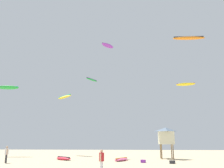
{
  "coord_description": "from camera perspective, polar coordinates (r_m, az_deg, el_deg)",
  "views": [
    {
      "loc": [
        3.06,
        -15.17,
        2.14
      ],
      "look_at": [
        0.0,
        16.92,
        9.84
      ],
      "focal_mm": 39.33,
      "sensor_mm": 36.0,
      "label": 1
    }
  ],
  "objects": [
    {
      "name": "kite_grounded_mid",
      "position": [
        30.44,
        2.2,
        -17.12
      ],
      "size": [
        2.03,
        3.28,
        0.39
      ],
      "color": "#E5598C",
      "rests_on": "ground"
    },
    {
      "name": "gear_bag",
      "position": [
        27.35,
        13.83,
        -17.22
      ],
      "size": [
        0.56,
        0.36,
        0.32
      ],
      "primitive_type": "cube",
      "color": "#2D2D33",
      "rests_on": "ground"
    },
    {
      "name": "kite_aloft_3",
      "position": [
        36.29,
        17.4,
        10.14
      ],
      "size": [
        4.49,
        1.49,
        0.79
      ],
      "color": "orange"
    },
    {
      "name": "kite_aloft_1",
      "position": [
        51.62,
        16.74,
        -0.05
      ],
      "size": [
        3.93,
        1.85,
        0.65
      ],
      "color": "yellow"
    },
    {
      "name": "kite_aloft_5",
      "position": [
        47.32,
        -1.02,
        8.92
      ],
      "size": [
        2.55,
        2.98,
        0.67
      ],
      "color": "purple"
    },
    {
      "name": "kite_grounded_near",
      "position": [
        32.83,
        -11.21,
        -16.57
      ],
      "size": [
        3.12,
        3.36,
        0.47
      ],
      "color": "red",
      "rests_on": "ground"
    },
    {
      "name": "kite_aloft_0",
      "position": [
        39.25,
        -4.74,
        1.03
      ],
      "size": [
        1.98,
        2.72,
        0.61
      ],
      "color": "green"
    },
    {
      "name": "person_midground",
      "position": [
        29.53,
        -23.31,
        -14.53
      ],
      "size": [
        0.41,
        0.48,
        1.78
      ],
      "rotation": [
        0.0,
        0.0,
        3.82
      ],
      "color": "#2D2D33",
      "rests_on": "ground"
    },
    {
      "name": "person_foreground",
      "position": [
        18.65,
        -2.45,
        -17.05
      ],
      "size": [
        0.37,
        0.53,
        1.65
      ],
      "rotation": [
        0.0,
        0.0,
        2.91
      ],
      "color": "silver",
      "rests_on": "ground"
    },
    {
      "name": "kite_aloft_2",
      "position": [
        48.51,
        -23.15,
        -0.73
      ],
      "size": [
        4.26,
        1.82,
        0.8
      ],
      "color": "green"
    },
    {
      "name": "cooler_box",
      "position": [
        28.1,
        7.25,
        -17.38
      ],
      "size": [
        0.56,
        0.36,
        0.32
      ],
      "primitive_type": "cube",
      "color": "purple",
      "rests_on": "ground"
    },
    {
      "name": "kite_aloft_4",
      "position": [
        47.08,
        -10.96,
        -2.96
      ],
      "size": [
        4.13,
        4.08,
        0.99
      ],
      "color": "yellow"
    },
    {
      "name": "lifeguard_tower",
      "position": [
        35.0,
        12.43,
        -11.64
      ],
      "size": [
        2.3,
        2.3,
        4.15
      ],
      "color": "#8C704C",
      "rests_on": "ground"
    }
  ]
}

